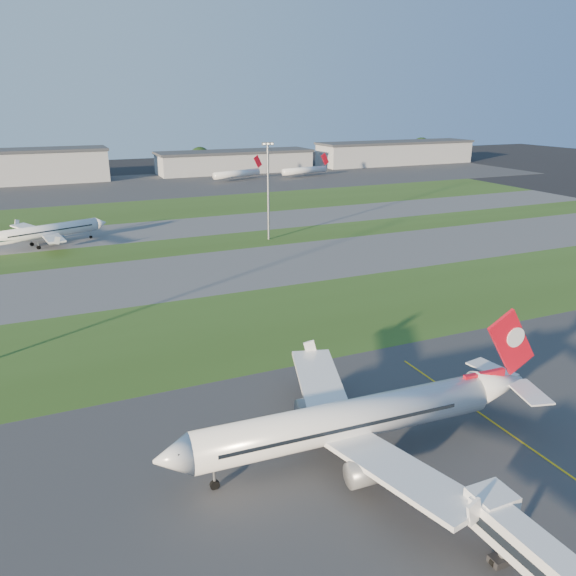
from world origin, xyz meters
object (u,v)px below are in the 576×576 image
light_mast_centre (268,185)px  airliner_taxiing (45,232)px  airliner_parked (349,421)px  mini_jet_near (237,174)px  mini_jet_far (305,170)px

light_mast_centre → airliner_taxiing: bearing=163.3°
airliner_parked → mini_jet_near: bearing=77.0°
mini_jet_far → light_mast_centre: bearing=-132.0°
airliner_parked → light_mast_centre: size_ratio=1.57×
airliner_taxiing → mini_jet_near: size_ratio=1.18×
mini_jet_near → mini_jet_far: same height
airliner_parked → mini_jet_far: (94.32, 209.82, -1.15)m
airliner_parked → airliner_taxiing: 114.75m
airliner_taxiing → airliner_parked: bearing=84.0°
airliner_parked → airliner_taxiing: bearing=106.3°
airliner_parked → light_mast_centre: bearing=75.7°
mini_jet_near → airliner_parked: bearing=-124.8°
mini_jet_far → airliner_parked: bearing=-126.6°
mini_jet_far → light_mast_centre: light_mast_centre is taller
airliner_parked → airliner_taxiing: (-26.83, 111.57, -0.73)m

